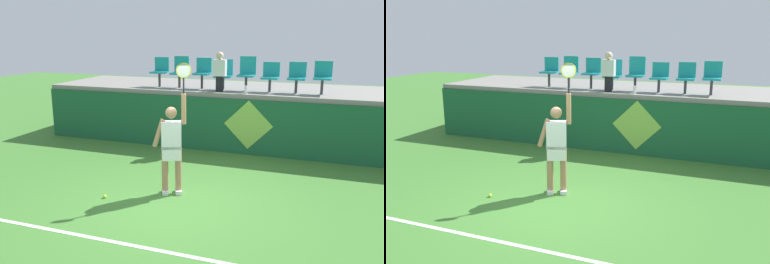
% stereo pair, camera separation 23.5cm
% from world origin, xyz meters
% --- Properties ---
extents(ground_plane, '(40.00, 40.00, 0.00)m').
position_xyz_m(ground_plane, '(0.00, 0.00, 0.00)').
color(ground_plane, '#3D752D').
extents(court_back_wall, '(10.98, 0.20, 1.44)m').
position_xyz_m(court_back_wall, '(0.00, 3.70, 0.72)').
color(court_back_wall, '#195633').
rests_on(court_back_wall, ground_plane).
extents(spectator_platform, '(10.98, 2.85, 0.12)m').
position_xyz_m(spectator_platform, '(0.00, 5.08, 1.50)').
color(spectator_platform, gray).
rests_on(spectator_platform, court_back_wall).
extents(court_baseline_stripe, '(9.88, 0.08, 0.01)m').
position_xyz_m(court_baseline_stripe, '(0.00, -1.57, 0.00)').
color(court_baseline_stripe, white).
rests_on(court_baseline_stripe, ground_plane).
extents(tennis_player, '(0.71, 0.39, 2.55)m').
position_xyz_m(tennis_player, '(-0.28, 0.53, 0.98)').
color(tennis_player, white).
rests_on(tennis_player, ground_plane).
extents(tennis_ball, '(0.07, 0.07, 0.07)m').
position_xyz_m(tennis_ball, '(-1.40, -0.14, 0.03)').
color(tennis_ball, '#D1E533').
rests_on(tennis_ball, ground_plane).
extents(water_bottle, '(0.07, 0.07, 0.21)m').
position_xyz_m(water_bottle, '(0.41, 3.82, 1.66)').
color(water_bottle, white).
rests_on(water_bottle, spectator_platform).
extents(stadium_chair_0, '(0.44, 0.42, 0.84)m').
position_xyz_m(stadium_chair_0, '(-2.23, 4.39, 2.04)').
color(stadium_chair_0, '#38383D').
rests_on(stadium_chair_0, spectator_platform).
extents(stadium_chair_1, '(0.44, 0.42, 0.88)m').
position_xyz_m(stadium_chair_1, '(-1.62, 4.40, 2.04)').
color(stadium_chair_1, '#38383D').
rests_on(stadium_chair_1, spectator_platform).
extents(stadium_chair_2, '(0.44, 0.42, 0.84)m').
position_xyz_m(stadium_chair_2, '(-0.94, 4.39, 2.04)').
color(stadium_chair_2, '#38383D').
rests_on(stadium_chair_2, spectator_platform).
extents(stadium_chair_3, '(0.44, 0.42, 0.82)m').
position_xyz_m(stadium_chair_3, '(-0.33, 4.40, 2.00)').
color(stadium_chair_3, '#38383D').
rests_on(stadium_chair_3, spectator_platform).
extents(stadium_chair_4, '(0.44, 0.42, 0.91)m').
position_xyz_m(stadium_chair_4, '(0.30, 4.40, 2.06)').
color(stadium_chair_4, '#38383D').
rests_on(stadium_chair_4, spectator_platform).
extents(stadium_chair_5, '(0.44, 0.42, 0.77)m').
position_xyz_m(stadium_chair_5, '(0.94, 4.39, 1.99)').
color(stadium_chair_5, '#38383D').
rests_on(stadium_chair_5, spectator_platform).
extents(stadium_chair_6, '(0.44, 0.42, 0.79)m').
position_xyz_m(stadium_chair_6, '(1.61, 4.39, 2.00)').
color(stadium_chair_6, '#38383D').
rests_on(stadium_chair_6, spectator_platform).
extents(stadium_chair_7, '(0.44, 0.42, 0.83)m').
position_xyz_m(stadium_chair_7, '(2.25, 4.39, 2.03)').
color(stadium_chair_7, '#38383D').
rests_on(stadium_chair_7, spectator_platform).
extents(spectator_0, '(0.34, 0.20, 1.04)m').
position_xyz_m(spectator_0, '(-0.33, 3.97, 2.11)').
color(spectator_0, black).
rests_on(spectator_0, spectator_platform).
extents(wall_signage_mount, '(1.27, 0.01, 1.43)m').
position_xyz_m(wall_signage_mount, '(0.55, 3.60, 0.00)').
color(wall_signage_mount, '#195633').
rests_on(wall_signage_mount, ground_plane).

